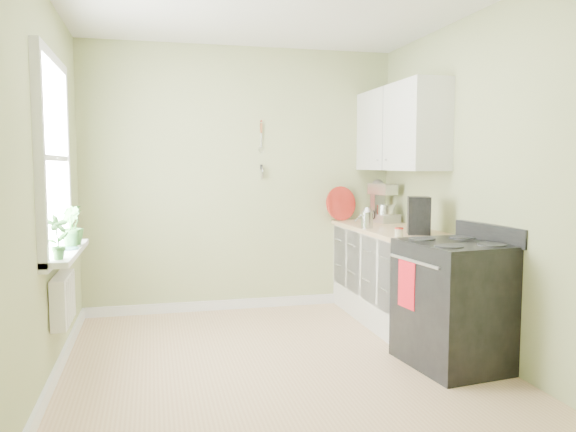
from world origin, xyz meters
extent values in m
cube|color=tan|center=(0.00, 0.00, -0.01)|extent=(3.20, 3.60, 0.02)
cube|color=tan|center=(0.00, 1.81, 1.35)|extent=(3.20, 0.02, 2.70)
cube|color=tan|center=(-1.61, 0.00, 1.35)|extent=(0.02, 3.60, 2.70)
cube|color=tan|center=(1.61, 0.00, 1.35)|extent=(0.02, 3.60, 2.70)
cube|color=white|center=(1.30, 1.00, 0.43)|extent=(0.60, 1.60, 0.87)
cube|color=#E6C08C|center=(1.29, 1.00, 0.89)|extent=(0.64, 1.60, 0.04)
cube|color=white|center=(1.43, 1.10, 1.85)|extent=(0.35, 1.40, 0.80)
cube|color=white|center=(-1.59, 0.30, 1.55)|extent=(0.02, 1.00, 1.30)
cube|color=white|center=(-1.57, 0.30, 2.24)|extent=(0.06, 1.14, 0.07)
cube|color=white|center=(-1.57, 0.30, 0.86)|extent=(0.06, 1.14, 0.07)
cube|color=white|center=(-1.57, 0.30, 1.55)|extent=(0.04, 1.00, 0.04)
cube|color=white|center=(-1.51, 0.30, 0.88)|extent=(0.18, 1.14, 0.04)
cube|color=white|center=(-1.54, 0.25, 0.55)|extent=(0.12, 0.50, 0.35)
cylinder|color=#E6C08C|center=(0.20, 1.78, 1.88)|extent=(0.02, 0.02, 0.10)
cylinder|color=silver|center=(0.20, 1.78, 1.76)|extent=(0.01, 0.01, 0.16)
cylinder|color=silver|center=(0.20, 1.78, 1.42)|extent=(0.01, 0.14, 0.14)
cube|color=black|center=(1.27, -0.23, 0.45)|extent=(0.74, 0.83, 0.90)
cube|color=black|center=(1.27, -0.23, 0.92)|extent=(0.74, 0.83, 0.03)
cube|color=black|center=(1.57, -0.23, 0.99)|extent=(0.15, 0.76, 0.14)
cylinder|color=#B2B2B7|center=(0.94, -0.23, 0.80)|extent=(0.10, 0.62, 0.02)
cube|color=red|center=(0.94, -0.13, 0.62)|extent=(0.05, 0.22, 0.38)
cube|color=#B2B2B7|center=(1.41, 1.44, 0.95)|extent=(0.28, 0.37, 0.09)
cube|color=#B2B2B7|center=(1.41, 1.59, 1.11)|extent=(0.15, 0.11, 0.24)
cube|color=#B2B2B7|center=(1.41, 1.47, 1.25)|extent=(0.22, 0.35, 0.11)
sphere|color=#B2B2B7|center=(1.41, 1.59, 1.28)|extent=(0.13, 0.13, 0.13)
cylinder|color=silver|center=(1.41, 1.38, 1.02)|extent=(0.19, 0.19, 0.15)
cylinder|color=silver|center=(1.05, 0.97, 0.99)|extent=(0.11, 0.11, 0.16)
cone|color=silver|center=(1.05, 0.97, 1.09)|extent=(0.11, 0.11, 0.04)
cylinder|color=silver|center=(0.97, 0.97, 1.01)|extent=(0.10, 0.05, 0.08)
cube|color=black|center=(1.31, 0.44, 1.07)|extent=(0.25, 0.26, 0.32)
cylinder|color=black|center=(1.28, 0.44, 0.97)|extent=(0.10, 0.10, 0.11)
cylinder|color=#A72217|center=(1.05, 1.72, 1.09)|extent=(0.37, 0.15, 0.36)
cylinder|color=beige|center=(1.07, 0.30, 0.94)|extent=(0.07, 0.07, 0.07)
cylinder|color=#A72217|center=(1.07, 0.30, 0.98)|extent=(0.07, 0.07, 0.01)
imported|color=#397732|center=(-1.50, -0.15, 1.04)|extent=(0.18, 0.17, 0.29)
imported|color=#397732|center=(-1.50, 0.42, 1.05)|extent=(0.19, 0.21, 0.30)
imported|color=#397732|center=(-1.50, 0.54, 1.05)|extent=(0.24, 0.24, 0.30)
camera|label=1|loc=(-0.91, -3.94, 1.51)|focal=35.00mm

